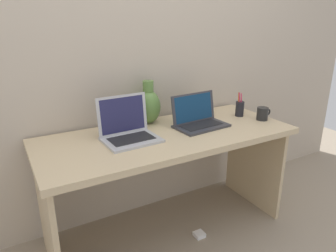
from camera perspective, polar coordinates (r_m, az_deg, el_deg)
The scene contains 9 objects.
ground_plane at distance 2.37m, azimuth 0.00°, elevation -18.44°, with size 6.00×6.00×0.00m, color gray.
back_wall at distance 2.24m, azimuth -4.97°, elevation 12.73°, with size 4.40×0.04×2.40m, color #BCAD99.
desk at distance 2.06m, azimuth 0.00°, elevation -5.28°, with size 1.65×0.69×0.75m.
laptop_left at distance 1.92m, azimuth -7.46°, elevation -0.35°, with size 0.34×0.27×0.26m.
laptop_right at distance 2.14m, azimuth 5.44°, elevation 1.56°, with size 0.37×0.25×0.22m.
green_vase at distance 2.18m, azimuth -3.58°, elevation 3.76°, with size 0.17×0.17×0.30m.
coffee_mug at distance 2.36m, azimuth 16.91°, elevation 2.18°, with size 0.12×0.08×0.09m.
pen_cup at distance 2.41m, azimuth 12.96°, elevation 3.17°, with size 0.06×0.06×0.18m.
power_brick at distance 2.32m, azimuth 5.74°, elevation -19.13°, with size 0.07×0.07×0.03m, color white.
Camera 1 is at (-0.92, -1.64, 1.45)m, focal length 33.36 mm.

